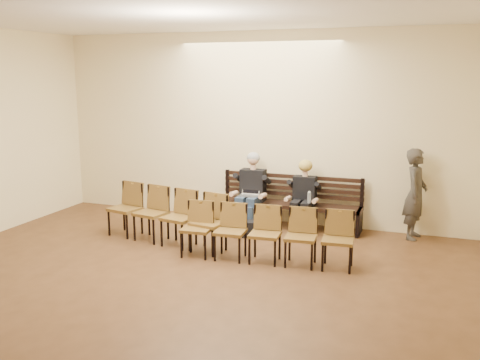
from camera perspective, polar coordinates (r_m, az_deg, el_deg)
The scene contains 11 objects.
ground at distance 6.02m, azimuth -13.70°, elevation -16.01°, with size 10.00×10.00×0.00m, color brown.
room_walls at distance 6.04m, azimuth -10.65°, elevation 9.26°, with size 8.02×10.01×3.51m.
bench at distance 9.69m, azimuth 5.19°, elevation -3.78°, with size 2.60×0.90×0.45m, color black.
seated_man at distance 9.67m, azimuth 1.21°, elevation -1.12°, with size 0.55×0.76×1.32m, color black, non-canonical shape.
seated_woman at distance 9.43m, azimuth 6.77°, elevation -2.10°, with size 0.49×0.67×1.13m, color black, non-canonical shape.
laptop at distance 9.54m, azimuth 0.91°, elevation -1.83°, with size 0.33×0.26×0.24m, color silver.
water_bottle at distance 9.18m, azimuth 7.37°, elevation -2.55°, with size 0.06×0.06×0.21m, color silver.
bag at distance 9.16m, azimuth 0.44°, elevation -5.22°, with size 0.36×0.24×0.26m, color black.
passerby at distance 9.34m, azimuth 18.25°, elevation -0.74°, with size 0.64×0.42×1.76m, color #38332E.
chair_row_front at distance 8.83m, azimuth -8.06°, elevation -3.80°, with size 2.21×0.50×0.91m, color brown.
chair_row_back at distance 7.87m, azimuth 2.67°, elevation -5.85°, with size 2.55×0.45×0.83m, color brown.
Camera 1 is at (3.07, -4.41, 2.72)m, focal length 40.00 mm.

